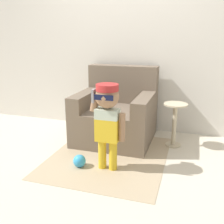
# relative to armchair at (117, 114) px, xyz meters

# --- Properties ---
(ground_plane) EXTENTS (10.00, 10.00, 0.00)m
(ground_plane) POSITION_rel_armchair_xyz_m (0.01, -0.13, -0.34)
(ground_plane) COLOR beige
(wall_back) EXTENTS (10.00, 0.05, 2.60)m
(wall_back) POSITION_rel_armchair_xyz_m (0.01, 0.49, 0.96)
(wall_back) COLOR silver
(wall_back) RESTS_ON ground_plane
(armchair) EXTENTS (0.95, 0.94, 0.95)m
(armchair) POSITION_rel_armchair_xyz_m (0.00, 0.00, 0.00)
(armchair) COLOR #6B5B4C
(armchair) RESTS_ON ground_plane
(person_child) EXTENTS (0.37, 0.27, 0.89)m
(person_child) POSITION_rel_armchair_xyz_m (0.16, -0.85, 0.26)
(person_child) COLOR gold
(person_child) RESTS_ON ground_plane
(side_table) EXTENTS (0.29, 0.29, 0.55)m
(side_table) POSITION_rel_armchair_xyz_m (0.75, -0.04, -0.01)
(side_table) COLOR beige
(side_table) RESTS_ON ground_plane
(rug) EXTENTS (1.28, 1.49, 0.01)m
(rug) POSITION_rel_armchair_xyz_m (0.08, -0.57, -0.33)
(rug) COLOR tan
(rug) RESTS_ON ground_plane
(toy_ball) EXTENTS (0.13, 0.13, 0.13)m
(toy_ball) POSITION_rel_armchair_xyz_m (-0.14, -0.90, -0.27)
(toy_ball) COLOR #3399D1
(toy_ball) RESTS_ON ground_plane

